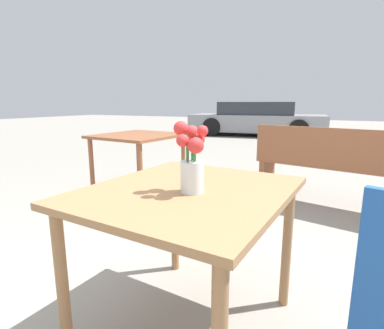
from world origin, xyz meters
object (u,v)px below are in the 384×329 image
at_px(table_front, 188,208).
at_px(table_back, 138,144).
at_px(parked_car, 257,119).
at_px(bench_middle, 352,166).
at_px(flower_vase, 192,163).

relative_size(table_front, table_back, 1.05).
bearing_deg(parked_car, table_back, -86.36).
xyz_separation_m(table_front, table_back, (-1.45, 1.63, 0.01)).
height_order(bench_middle, table_back, bench_middle).
bearing_deg(bench_middle, table_back, -166.69).
height_order(table_front, bench_middle, bench_middle).
relative_size(table_back, parked_car, 0.21).
bearing_deg(parked_car, table_front, -78.01).
xyz_separation_m(bench_middle, parked_car, (-2.66, 6.90, 0.07)).
distance_m(flower_vase, bench_middle, 2.33).
bearing_deg(flower_vase, parked_car, 102.17).
xyz_separation_m(table_front, parked_car, (-1.92, 9.05, -0.08)).
bearing_deg(table_back, flower_vase, -48.33).
relative_size(bench_middle, parked_car, 0.44).
xyz_separation_m(flower_vase, parked_car, (-1.96, 9.09, -0.30)).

